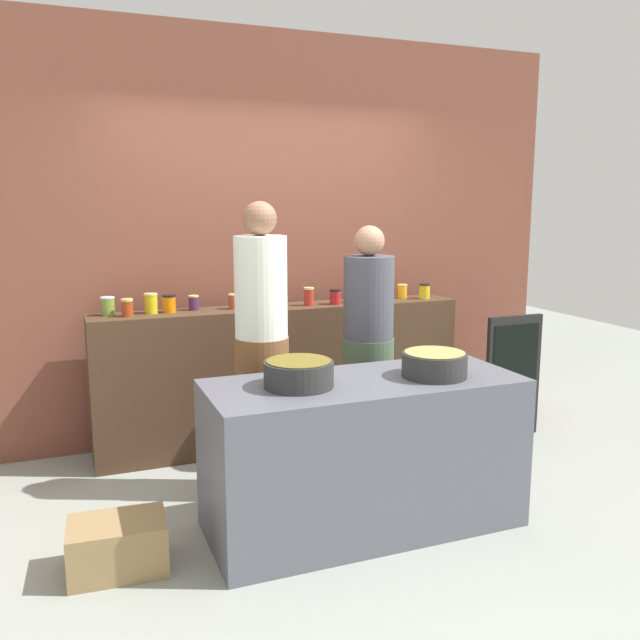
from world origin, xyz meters
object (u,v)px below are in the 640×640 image
at_px(preserve_jar_6, 309,296).
at_px(preserve_jar_12, 424,291).
at_px(preserve_jar_0, 108,306).
at_px(preserve_jar_2, 151,303).
at_px(preserve_jar_10, 388,290).
at_px(preserve_jar_7, 335,297).
at_px(chalkboard_sign, 513,376).
at_px(cooking_pot_left, 299,374).
at_px(preserve_jar_1, 127,307).
at_px(cook_in_cap, 368,360).
at_px(preserve_jar_8, 357,293).
at_px(preserve_jar_4, 194,303).
at_px(bread_crate, 118,546).
at_px(preserve_jar_5, 233,301).
at_px(preserve_jar_3, 169,303).
at_px(cooking_pot_center, 434,364).
at_px(preserve_jar_9, 372,292).
at_px(preserve_jar_11, 402,291).
at_px(cook_with_tongs, 262,363).

height_order(preserve_jar_6, preserve_jar_12, preserve_jar_6).
distance_m(preserve_jar_0, preserve_jar_2, 0.28).
distance_m(preserve_jar_6, preserve_jar_10, 0.69).
bearing_deg(preserve_jar_7, chalkboard_sign, -20.29).
xyz_separation_m(preserve_jar_7, cooking_pot_left, (-0.77, -1.35, -0.18)).
relative_size(preserve_jar_2, preserve_jar_10, 0.96).
height_order(preserve_jar_1, cooking_pot_left, preserve_jar_1).
bearing_deg(cook_in_cap, preserve_jar_8, 71.88).
height_order(preserve_jar_0, preserve_jar_1, preserve_jar_0).
distance_m(preserve_jar_4, cooking_pot_left, 1.49).
relative_size(preserve_jar_12, bread_crate, 0.25).
relative_size(preserve_jar_1, preserve_jar_8, 0.81).
bearing_deg(preserve_jar_4, chalkboard_sign, -14.25).
relative_size(cooking_pot_left, chalkboard_sign, 0.39).
bearing_deg(preserve_jar_6, preserve_jar_4, 173.19).
bearing_deg(preserve_jar_0, preserve_jar_5, -2.89).
bearing_deg(preserve_jar_10, preserve_jar_6, -172.80).
bearing_deg(bread_crate, preserve_jar_5, 55.84).
bearing_deg(preserve_jar_3, preserve_jar_10, 0.71).
relative_size(preserve_jar_3, preserve_jar_5, 1.12).
xyz_separation_m(preserve_jar_1, preserve_jar_3, (0.28, 0.06, 0.00)).
bearing_deg(preserve_jar_6, preserve_jar_12, -0.20).
bearing_deg(cooking_pot_center, preserve_jar_5, 116.53).
xyz_separation_m(preserve_jar_0, preserve_jar_9, (1.93, -0.03, 0.00)).
height_order(preserve_jar_0, preserve_jar_4, preserve_jar_0).
bearing_deg(preserve_jar_1, preserve_jar_8, 0.32).
height_order(preserve_jar_5, bread_crate, preserve_jar_5).
bearing_deg(preserve_jar_8, preserve_jar_12, -1.40).
height_order(preserve_jar_2, preserve_jar_8, preserve_jar_8).
distance_m(preserve_jar_3, preserve_jar_10, 1.68).
xyz_separation_m(preserve_jar_6, preserve_jar_10, (0.69, 0.09, 0.00)).
bearing_deg(preserve_jar_2, preserve_jar_6, -3.61).
bearing_deg(preserve_jar_10, preserve_jar_0, 179.98).
bearing_deg(preserve_jar_6, chalkboard_sign, -18.22).
height_order(preserve_jar_0, chalkboard_sign, preserve_jar_0).
bearing_deg(preserve_jar_1, preserve_jar_7, -0.64).
relative_size(preserve_jar_0, preserve_jar_6, 0.94).
bearing_deg(preserve_jar_9, preserve_jar_10, 11.04).
xyz_separation_m(preserve_jar_1, preserve_jar_10, (1.96, 0.09, 0.01)).
xyz_separation_m(preserve_jar_7, bread_crate, (-1.70, -1.34, -0.96)).
distance_m(preserve_jar_4, preserve_jar_8, 1.22).
bearing_deg(preserve_jar_11, preserve_jar_2, -179.21).
distance_m(preserve_jar_1, preserve_jar_11, 2.10).
bearing_deg(preserve_jar_2, preserve_jar_10, 0.53).
relative_size(preserve_jar_8, cook_with_tongs, 0.08).
distance_m(preserve_jar_8, preserve_jar_9, 0.15).
height_order(preserve_jar_4, preserve_jar_11, preserve_jar_11).
height_order(preserve_jar_9, cooking_pot_center, preserve_jar_9).
distance_m(preserve_jar_0, cooking_pot_left, 1.68).
bearing_deg(preserve_jar_4, preserve_jar_11, -0.03).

